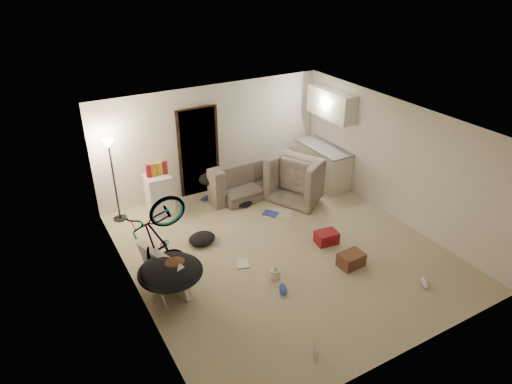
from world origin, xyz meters
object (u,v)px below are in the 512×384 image
drink_case_b (327,237)px  armchair (303,180)px  floor_lamp (111,163)px  mini_fridge (159,194)px  sofa (249,178)px  bicycle (161,260)px  tv_box (165,270)px  saucer_chair (171,277)px  kitchen_counter (323,165)px  drink_case_a (351,260)px  juicer (275,273)px

drink_case_b → armchair: bearing=76.2°
floor_lamp → mini_fridge: (0.87, -0.10, -0.87)m
drink_case_b → sofa: bearing=102.9°
armchair → mini_fridge: mini_fridge is taller
bicycle → tv_box: size_ratio=1.57×
mini_fridge → drink_case_b: size_ratio=2.06×
armchair → tv_box: bearing=85.5°
sofa → saucer_chair: 4.00m
kitchen_counter → drink_case_a: (-1.61, -3.04, -0.31)m
mini_fridge → sofa: bearing=-1.6°
kitchen_counter → drink_case_b: 2.73m
drink_case_b → saucer_chair: bearing=-171.9°
floor_lamp → drink_case_b: size_ratio=4.30×
tv_box → floor_lamp: bearing=74.5°
sofa → juicer: 3.34m
floor_lamp → drink_case_b: (3.28, -2.88, -1.19)m
bicycle → tv_box: bearing=-179.9°
saucer_chair → drink_case_a: bearing=-13.6°
floor_lamp → saucer_chair: size_ratio=1.73×
saucer_chair → juicer: (1.74, -0.39, -0.34)m
floor_lamp → juicer: 3.98m
mini_fridge → juicer: 3.38m
mini_fridge → tv_box: (-0.77, -2.53, -0.07)m
kitchen_counter → bicycle: (-4.73, -1.81, 0.02)m
kitchen_counter → saucer_chair: (-4.73, -2.28, 0.00)m
sofa → drink_case_b: size_ratio=5.20×
floor_lamp → juicer: bearing=-61.0°
saucer_chair → tv_box: saucer_chair is taller
floor_lamp → saucer_chair: 3.06m
drink_case_b → juicer: size_ratio=1.68×
bicycle → drink_case_b: 3.23m
mini_fridge → drink_case_b: 3.70m
juicer → floor_lamp: bearing=119.0°
armchair → tv_box: armchair is taller
sofa → armchair: (0.99, -0.80, 0.07)m
bicycle → mini_fridge: bicycle is taller
tv_box → drink_case_b: bearing=-22.3°
armchair → drink_case_b: 2.04m
floor_lamp → drink_case_b: floor_lamp is taller
bicycle → sofa: bearing=-52.2°
bicycle → drink_case_b: bicycle is taller
mini_fridge → tv_box: bearing=-105.9°
saucer_chair → tv_box: (0.00, 0.31, -0.07)m
kitchen_counter → bicycle: 5.06m
floor_lamp → bicycle: floor_lamp is taller
bicycle → drink_case_a: bicycle is taller
bicycle → saucer_chair: bicycle is taller
armchair → drink_case_a: (-0.79, -2.69, -0.26)m
kitchen_counter → saucer_chair: size_ratio=1.43×
armchair → drink_case_a: 2.82m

